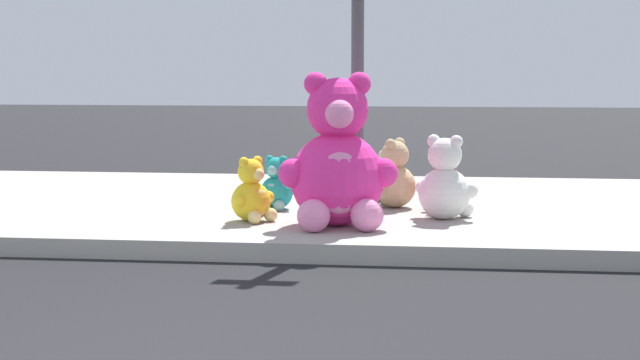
# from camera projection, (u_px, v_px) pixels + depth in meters

# --- Properties ---
(sidewalk) EXTENTS (28.00, 4.40, 0.15)m
(sidewalk) POSITION_uv_depth(u_px,v_px,m) (260.00, 208.00, 9.24)
(sidewalk) COLOR #9E9B93
(sidewalk) RESTS_ON ground_plane
(sign_pole) EXTENTS (0.56, 0.11, 3.20)m
(sign_pole) POSITION_uv_depth(u_px,v_px,m) (358.00, 18.00, 8.12)
(sign_pole) COLOR #4C4C51
(sign_pole) RESTS_ON sidewalk
(plush_pink_large) EXTENTS (0.95, 0.87, 1.24)m
(plush_pink_large) POSITION_uv_depth(u_px,v_px,m) (338.00, 165.00, 7.70)
(plush_pink_large) COLOR #F22D93
(plush_pink_large) RESTS_ON sidewalk
(plush_lavender) EXTENTS (0.41, 0.41, 0.58)m
(plush_lavender) POSITION_uv_depth(u_px,v_px,m) (340.00, 176.00, 9.28)
(plush_lavender) COLOR #B28CD8
(plush_lavender) RESTS_ON sidewalk
(plush_teal) EXTENTS (0.37, 0.35, 0.49)m
(plush_teal) POSITION_uv_depth(u_px,v_px,m) (276.00, 188.00, 8.64)
(plush_teal) COLOR teal
(plush_teal) RESTS_ON sidewalk
(plush_white) EXTENTS (0.53, 0.51, 0.72)m
(plush_white) POSITION_uv_depth(u_px,v_px,m) (445.00, 185.00, 8.09)
(plush_white) COLOR white
(plush_white) RESTS_ON sidewalk
(plush_yellow) EXTENTS (0.39, 0.38, 0.54)m
(plush_yellow) POSITION_uv_depth(u_px,v_px,m) (252.00, 195.00, 7.97)
(plush_yellow) COLOR yellow
(plush_yellow) RESTS_ON sidewalk
(plush_red) EXTENTS (0.33, 0.34, 0.48)m
(plush_red) POSITION_uv_depth(u_px,v_px,m) (444.00, 189.00, 8.56)
(plush_red) COLOR red
(plush_red) RESTS_ON sidewalk
(plush_tan) EXTENTS (0.46, 0.46, 0.64)m
(plush_tan) POSITION_uv_depth(u_px,v_px,m) (393.00, 180.00, 8.75)
(plush_tan) COLOR tan
(plush_tan) RESTS_ON sidewalk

